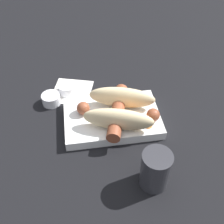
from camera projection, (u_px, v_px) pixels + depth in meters
ground_plane at (112, 121)px, 0.73m from camera, size 3.00×3.00×0.00m
food_tray at (112, 118)px, 0.72m from camera, size 0.24×0.16×0.03m
bread_roll at (120, 108)px, 0.69m from camera, size 0.20×0.16×0.06m
sausage at (118, 112)px, 0.70m from camera, size 0.20×0.18×0.03m
pickled_veggies at (136, 120)px, 0.70m from camera, size 0.07×0.07×0.00m
napkin at (72, 91)px, 0.82m from camera, size 0.14×0.14×0.00m
condiment_cup_near at (67, 89)px, 0.81m from camera, size 0.05×0.05×0.03m
condiment_cup_far at (51, 100)px, 0.77m from camera, size 0.05×0.05×0.03m
drink_glass at (155, 170)px, 0.58m from camera, size 0.06×0.06×0.09m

